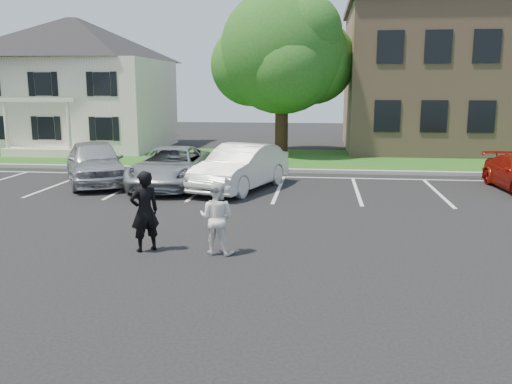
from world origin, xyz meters
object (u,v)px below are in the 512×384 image
car_white_sedan (241,167)px  man_white_shirt (217,218)px  car_silver_minivan (172,167)px  house (77,84)px  man_black_suit (145,211)px  tree (284,54)px  car_silver_west (95,162)px

car_white_sedan → man_white_shirt: bearing=-66.9°
man_white_shirt → car_silver_minivan: size_ratio=0.31×
man_white_shirt → car_white_sedan: man_white_shirt is taller
house → man_black_suit: (10.59, -19.82, -2.91)m
man_black_suit → car_silver_minivan: man_black_suit is taller
man_black_suit → car_white_sedan: man_black_suit is taller
man_white_shirt → car_white_sedan: size_ratio=0.33×
tree → car_silver_minivan: 11.72m
house → car_silver_minivan: house is taller
man_black_suit → car_silver_west: bearing=-99.6°
tree → car_silver_west: bearing=-123.1°
man_black_suit → car_white_sedan: (1.06, 7.63, -0.11)m
car_silver_west → car_white_sedan: size_ratio=1.00×
house → car_silver_west: size_ratio=2.10×
house → car_silver_minivan: size_ratio=1.95×
house → tree: bearing=-7.7°
man_white_shirt → car_silver_west: car_silver_west is taller
man_white_shirt → car_silver_west: bearing=-42.5°
tree → car_white_sedan: size_ratio=1.79×
house → car_silver_minivan: 15.24m
man_white_shirt → car_silver_west: size_ratio=0.33×
man_black_suit → man_white_shirt: (1.64, -0.02, -0.10)m
tree → car_white_sedan: bearing=-94.3°
tree → car_white_sedan: 11.47m
house → car_silver_minivan: bearing=-52.9°
man_white_shirt → car_white_sedan: (-0.59, 7.65, -0.01)m
car_white_sedan → tree: bearing=104.4°
car_silver_west → car_white_sedan: bearing=-33.6°
man_black_suit → car_silver_minivan: bearing=-117.9°
tree → man_white_shirt: 18.71m
car_silver_west → man_black_suit: bearing=-88.6°
man_black_suit → car_silver_west: 9.39m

